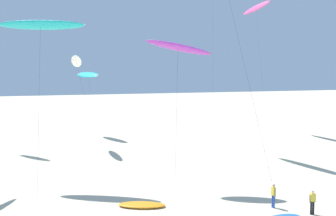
{
  "coord_description": "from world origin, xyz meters",
  "views": [
    {
      "loc": [
        -4.8,
        -6.46,
        9.66
      ],
      "look_at": [
        3.13,
        17.83,
        7.22
      ],
      "focal_mm": 42.97,
      "sensor_mm": 36.0,
      "label": 1
    }
  ],
  "objects_px": {
    "flying_kite_9": "(256,8)",
    "person_near_right": "(273,195)",
    "flying_kite_3": "(40,25)",
    "person_foreground_walker": "(312,201)",
    "grounded_kite_3": "(142,205)",
    "flying_kite_2": "(88,75)",
    "flying_kite_6": "(178,47)",
    "flying_kite_7": "(76,61)"
  },
  "relations": [
    {
      "from": "flying_kite_9",
      "to": "person_near_right",
      "type": "relative_size",
      "value": 11.76
    },
    {
      "from": "flying_kite_3",
      "to": "person_foreground_walker",
      "type": "xyz_separation_m",
      "value": [
        16.85,
        -14.44,
        -12.52
      ]
    },
    {
      "from": "person_foreground_walker",
      "to": "flying_kite_3",
      "type": "bearing_deg",
      "value": 139.4
    },
    {
      "from": "grounded_kite_3",
      "to": "person_near_right",
      "type": "xyz_separation_m",
      "value": [
        8.73,
        -3.06,
        0.8
      ]
    },
    {
      "from": "flying_kite_9",
      "to": "person_foreground_walker",
      "type": "relative_size",
      "value": 12.0
    },
    {
      "from": "person_foreground_walker",
      "to": "flying_kite_2",
      "type": "bearing_deg",
      "value": 105.4
    },
    {
      "from": "flying_kite_6",
      "to": "grounded_kite_3",
      "type": "relative_size",
      "value": 3.45
    },
    {
      "from": "flying_kite_3",
      "to": "flying_kite_9",
      "type": "distance_m",
      "value": 37.26
    },
    {
      "from": "flying_kite_3",
      "to": "flying_kite_9",
      "type": "relative_size",
      "value": 0.7
    },
    {
      "from": "grounded_kite_3",
      "to": "person_foreground_walker",
      "type": "height_order",
      "value": "person_foreground_walker"
    },
    {
      "from": "person_foreground_walker",
      "to": "flying_kite_6",
      "type": "bearing_deg",
      "value": 121.39
    },
    {
      "from": "flying_kite_3",
      "to": "flying_kite_7",
      "type": "bearing_deg",
      "value": 72.87
    },
    {
      "from": "flying_kite_7",
      "to": "person_near_right",
      "type": "height_order",
      "value": "flying_kite_7"
    },
    {
      "from": "flying_kite_2",
      "to": "person_foreground_walker",
      "type": "xyz_separation_m",
      "value": [
        10.27,
        -37.27,
        -8.01
      ]
    },
    {
      "from": "flying_kite_9",
      "to": "person_near_right",
      "type": "xyz_separation_m",
      "value": [
        -16.56,
        -31.32,
        -18.08
      ]
    },
    {
      "from": "flying_kite_2",
      "to": "flying_kite_3",
      "type": "height_order",
      "value": "flying_kite_3"
    },
    {
      "from": "flying_kite_2",
      "to": "person_near_right",
      "type": "height_order",
      "value": "flying_kite_2"
    },
    {
      "from": "grounded_kite_3",
      "to": "person_near_right",
      "type": "relative_size",
      "value": 2.12
    },
    {
      "from": "flying_kite_9",
      "to": "grounded_kite_3",
      "type": "bearing_deg",
      "value": -131.82
    },
    {
      "from": "flying_kite_2",
      "to": "flying_kite_3",
      "type": "bearing_deg",
      "value": -106.09
    },
    {
      "from": "person_foreground_walker",
      "to": "grounded_kite_3",
      "type": "bearing_deg",
      "value": 154.39
    },
    {
      "from": "flying_kite_3",
      "to": "flying_kite_9",
      "type": "xyz_separation_m",
      "value": [
        31.67,
        18.83,
        5.57
      ]
    },
    {
      "from": "flying_kite_2",
      "to": "flying_kite_3",
      "type": "xyz_separation_m",
      "value": [
        -6.58,
        -22.83,
        4.51
      ]
    },
    {
      "from": "flying_kite_7",
      "to": "grounded_kite_3",
      "type": "relative_size",
      "value": 3.23
    },
    {
      "from": "flying_kite_6",
      "to": "person_foreground_walker",
      "type": "xyz_separation_m",
      "value": [
        6.05,
        -9.92,
        -10.58
      ]
    },
    {
      "from": "flying_kite_7",
      "to": "person_foreground_walker",
      "type": "bearing_deg",
      "value": -65.62
    },
    {
      "from": "flying_kite_6",
      "to": "person_foreground_walker",
      "type": "height_order",
      "value": "flying_kite_6"
    },
    {
      "from": "flying_kite_3",
      "to": "person_foreground_walker",
      "type": "distance_m",
      "value": 25.48
    },
    {
      "from": "grounded_kite_3",
      "to": "person_near_right",
      "type": "distance_m",
      "value": 9.28
    },
    {
      "from": "person_near_right",
      "to": "flying_kite_7",
      "type": "bearing_deg",
      "value": 112.8
    },
    {
      "from": "flying_kite_9",
      "to": "person_foreground_walker",
      "type": "xyz_separation_m",
      "value": [
        -14.81,
        -33.27,
        -18.09
      ]
    },
    {
      "from": "flying_kite_6",
      "to": "person_near_right",
      "type": "relative_size",
      "value": 7.32
    },
    {
      "from": "flying_kite_6",
      "to": "grounded_kite_3",
      "type": "distance_m",
      "value": 13.14
    },
    {
      "from": "flying_kite_3",
      "to": "grounded_kite_3",
      "type": "distance_m",
      "value": 17.51
    },
    {
      "from": "flying_kite_7",
      "to": "person_foreground_walker",
      "type": "xyz_separation_m",
      "value": [
        12.68,
        -27.98,
        -9.72
      ]
    },
    {
      "from": "flying_kite_3",
      "to": "person_near_right",
      "type": "distance_m",
      "value": 23.25
    },
    {
      "from": "flying_kite_2",
      "to": "flying_kite_7",
      "type": "xyz_separation_m",
      "value": [
        -2.41,
        -9.29,
        1.71
      ]
    },
    {
      "from": "flying_kite_3",
      "to": "person_near_right",
      "type": "bearing_deg",
      "value": -39.57
    },
    {
      "from": "flying_kite_3",
      "to": "flying_kite_7",
      "type": "xyz_separation_m",
      "value": [
        4.17,
        13.53,
        -2.8
      ]
    },
    {
      "from": "flying_kite_2",
      "to": "person_near_right",
      "type": "xyz_separation_m",
      "value": [
        8.53,
        -35.31,
        -7.99
      ]
    },
    {
      "from": "flying_kite_2",
      "to": "flying_kite_9",
      "type": "distance_m",
      "value": 27.33
    },
    {
      "from": "flying_kite_9",
      "to": "grounded_kite_3",
      "type": "height_order",
      "value": "flying_kite_9"
    }
  ]
}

